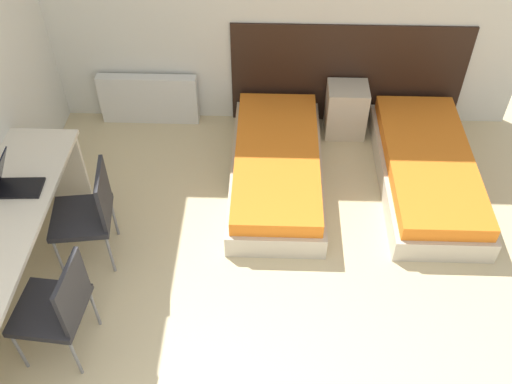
{
  "coord_description": "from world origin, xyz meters",
  "views": [
    {
      "loc": [
        0.11,
        -1.16,
        3.78
      ],
      "look_at": [
        0.0,
        2.11,
        0.55
      ],
      "focal_mm": 40.0,
      "sensor_mm": 36.0,
      "label": 1
    }
  ],
  "objects_px": {
    "bed_near_door": "(427,170)",
    "laptop": "(12,182)",
    "nightstand": "(346,110)",
    "chair_near_notebook": "(57,306)",
    "chair_near_laptop": "(89,211)",
    "bed_near_window": "(277,167)"
  },
  "relations": [
    {
      "from": "bed_near_door",
      "to": "laptop",
      "type": "xyz_separation_m",
      "value": [
        -3.39,
        -0.98,
        0.67
      ]
    },
    {
      "from": "nightstand",
      "to": "chair_near_notebook",
      "type": "relative_size",
      "value": 0.6
    },
    {
      "from": "bed_near_door",
      "to": "chair_near_laptop",
      "type": "xyz_separation_m",
      "value": [
        -2.89,
        -0.95,
        0.34
      ]
    },
    {
      "from": "bed_near_door",
      "to": "chair_near_notebook",
      "type": "relative_size",
      "value": 2.1
    },
    {
      "from": "nightstand",
      "to": "laptop",
      "type": "xyz_separation_m",
      "value": [
        -2.68,
        -1.76,
        0.57
      ]
    },
    {
      "from": "bed_near_window",
      "to": "nightstand",
      "type": "relative_size",
      "value": 3.49
    },
    {
      "from": "bed_near_window",
      "to": "nightstand",
      "type": "xyz_separation_m",
      "value": [
        0.7,
        0.78,
        0.1
      ]
    },
    {
      "from": "bed_near_door",
      "to": "bed_near_window",
      "type": "bearing_deg",
      "value": 180.0
    },
    {
      "from": "chair_near_notebook",
      "to": "laptop",
      "type": "relative_size",
      "value": 2.57
    },
    {
      "from": "bed_near_window",
      "to": "chair_near_laptop",
      "type": "distance_m",
      "value": 1.79
    },
    {
      "from": "bed_near_window",
      "to": "chair_near_notebook",
      "type": "height_order",
      "value": "chair_near_notebook"
    },
    {
      "from": "bed_near_door",
      "to": "chair_near_laptop",
      "type": "bearing_deg",
      "value": -161.88
    },
    {
      "from": "chair_near_laptop",
      "to": "bed_near_window",
      "type": "bearing_deg",
      "value": 24.69
    },
    {
      "from": "chair_near_laptop",
      "to": "bed_near_door",
      "type": "bearing_deg",
      "value": 10.31
    },
    {
      "from": "bed_near_door",
      "to": "chair_near_notebook",
      "type": "distance_m",
      "value": 3.44
    },
    {
      "from": "bed_near_window",
      "to": "laptop",
      "type": "distance_m",
      "value": 2.31
    },
    {
      "from": "bed_near_window",
      "to": "chair_near_laptop",
      "type": "bearing_deg",
      "value": -147.5
    },
    {
      "from": "chair_near_laptop",
      "to": "chair_near_notebook",
      "type": "xyz_separation_m",
      "value": [
        0.0,
        -0.88,
        0.0
      ]
    },
    {
      "from": "nightstand",
      "to": "laptop",
      "type": "relative_size",
      "value": 1.55
    },
    {
      "from": "bed_near_door",
      "to": "chair_near_laptop",
      "type": "height_order",
      "value": "chair_near_laptop"
    },
    {
      "from": "nightstand",
      "to": "bed_near_door",
      "type": "bearing_deg",
      "value": -48.01
    },
    {
      "from": "bed_near_door",
      "to": "laptop",
      "type": "height_order",
      "value": "laptop"
    }
  ]
}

